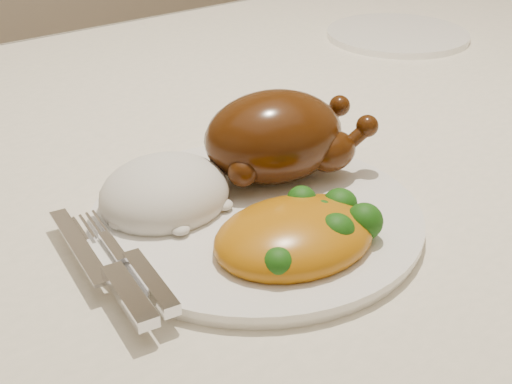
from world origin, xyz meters
TOP-DOWN VIEW (x-y plane):
  - dining_table at (0.00, 0.00)m, footprint 1.60×0.90m
  - tablecloth at (0.00, 0.00)m, footprint 1.73×1.03m
  - dinner_plate at (-0.11, -0.12)m, footprint 0.28×0.28m
  - side_plate at (0.38, 0.18)m, footprint 0.27×0.27m
  - roast_chicken at (-0.05, -0.08)m, footprint 0.17×0.13m
  - rice_mound at (-0.17, -0.07)m, footprint 0.14×0.13m
  - mac_and_cheese at (-0.11, -0.18)m, footprint 0.14×0.12m
  - cutlery at (-0.25, -0.14)m, footprint 0.04×0.18m

SIDE VIEW (x-z plane):
  - dining_table at x=0.00m, z-range 0.29..1.05m
  - tablecloth at x=0.00m, z-range 0.65..0.83m
  - side_plate at x=0.38m, z-range 0.77..0.78m
  - dinner_plate at x=-0.11m, z-range 0.77..0.78m
  - cutlery at x=-0.25m, z-range 0.78..0.79m
  - mac_and_cheese at x=-0.11m, z-range 0.77..0.81m
  - rice_mound at x=-0.17m, z-range 0.76..0.82m
  - roast_chicken at x=-0.05m, z-range 0.78..0.86m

